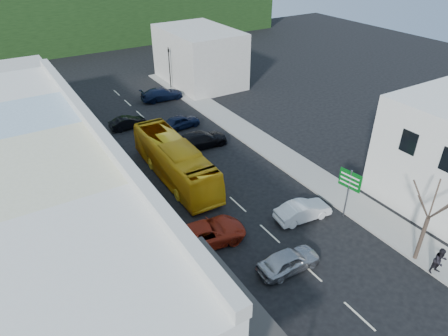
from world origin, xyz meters
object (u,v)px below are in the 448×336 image
(direction_sign, at_px, (347,194))
(traffic_signal, at_px, (170,68))
(car_silver, at_px, (289,261))
(car_white, at_px, (303,211))
(street_tree, at_px, (428,218))
(bus, at_px, (175,161))
(car_red, at_px, (206,234))
(pedestrian_right, at_px, (440,262))
(pedestrian_left, at_px, (167,247))

(direction_sign, bearing_deg, traffic_signal, 79.59)
(car_silver, bearing_deg, car_white, -48.50)
(street_tree, bearing_deg, car_white, 115.34)
(bus, relative_size, car_red, 2.52)
(bus, relative_size, pedestrian_right, 6.82)
(pedestrian_left, bearing_deg, direction_sign, -123.26)
(direction_sign, bearing_deg, street_tree, -93.83)
(traffic_signal, bearing_deg, pedestrian_left, 39.93)
(pedestrian_left, relative_size, traffic_signal, 0.32)
(pedestrian_right, distance_m, traffic_signal, 38.18)
(car_white, relative_size, pedestrian_left, 2.59)
(pedestrian_left, relative_size, direction_sign, 0.44)
(car_silver, bearing_deg, direction_sign, -71.56)
(pedestrian_left, distance_m, direction_sign, 13.10)
(pedestrian_left, relative_size, street_tree, 0.26)
(car_silver, distance_m, car_white, 5.28)
(bus, relative_size, car_silver, 2.64)
(car_silver, bearing_deg, pedestrian_right, -122.12)
(car_white, distance_m, pedestrian_right, 9.02)
(car_silver, xyz_separation_m, street_tree, (7.38, -3.60, 2.62))
(pedestrian_left, xyz_separation_m, street_tree, (13.28, -8.33, 2.32))
(pedestrian_right, height_order, direction_sign, direction_sign)
(bus, height_order, traffic_signal, traffic_signal)
(car_white, distance_m, pedestrian_left, 10.09)
(car_red, relative_size, pedestrian_right, 2.71)
(pedestrian_left, distance_m, pedestrian_right, 16.49)
(car_silver, distance_m, pedestrian_left, 7.57)
(car_red, xyz_separation_m, street_tree, (10.45, -8.40, 2.62))
(pedestrian_left, distance_m, street_tree, 15.85)
(pedestrian_left, bearing_deg, car_silver, -149.95)
(bus, height_order, car_white, bus)
(car_red, relative_size, direction_sign, 1.19)
(direction_sign, bearing_deg, car_silver, -172.73)
(bus, xyz_separation_m, car_silver, (1.25, -13.20, -0.85))
(car_red, bearing_deg, pedestrian_right, -125.42)
(pedestrian_left, height_order, traffic_signal, traffic_signal)
(pedestrian_right, relative_size, traffic_signal, 0.32)
(car_white, relative_size, direction_sign, 1.14)
(car_silver, distance_m, pedestrian_right, 8.94)
(car_white, relative_size, pedestrian_right, 2.59)
(bus, bearing_deg, pedestrian_right, -63.60)
(car_silver, xyz_separation_m, car_red, (-3.07, 4.80, 0.00))
(car_red, height_order, street_tree, street_tree)
(traffic_signal, bearing_deg, direction_sign, 64.04)
(pedestrian_left, distance_m, traffic_signal, 31.49)
(car_silver, relative_size, pedestrian_left, 2.59)
(car_white, bearing_deg, pedestrian_left, 88.53)
(street_tree, bearing_deg, pedestrian_left, 147.88)
(car_silver, height_order, pedestrian_right, pedestrian_right)
(bus, bearing_deg, pedestrian_left, -117.69)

